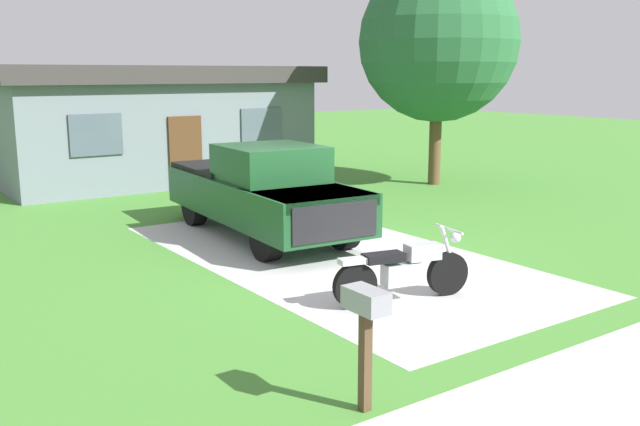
% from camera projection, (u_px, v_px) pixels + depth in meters
% --- Properties ---
extents(ground_plane, '(80.00, 80.00, 0.00)m').
position_uv_depth(ground_plane, '(336.00, 257.00, 12.76)').
color(ground_plane, '#468732').
extents(driveway_pad, '(4.58, 8.98, 0.01)m').
position_uv_depth(driveway_pad, '(336.00, 257.00, 12.76)').
color(driveway_pad, '#BABABA').
rests_on(driveway_pad, ground).
extents(motorcycle, '(2.19, 0.82, 1.09)m').
position_uv_depth(motorcycle, '(404.00, 270.00, 10.21)').
color(motorcycle, black).
rests_on(motorcycle, ground).
extents(pickup_truck, '(2.38, 5.74, 1.90)m').
position_uv_depth(pickup_truck, '(261.00, 190.00, 14.31)').
color(pickup_truck, black).
rests_on(pickup_truck, ground).
extents(mailbox, '(0.26, 0.48, 1.26)m').
position_uv_depth(mailbox, '(366.00, 317.00, 6.78)').
color(mailbox, '#4C3823').
rests_on(mailbox, ground).
extents(shade_tree, '(4.66, 4.66, 6.52)m').
position_uv_depth(shade_tree, '(438.00, 42.00, 20.30)').
color(shade_tree, brown).
rests_on(shade_tree, ground).
extents(neighbor_house, '(9.60, 5.60, 3.50)m').
position_uv_depth(neighbor_house, '(151.00, 122.00, 21.83)').
color(neighbor_house, slate).
rests_on(neighbor_house, ground).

